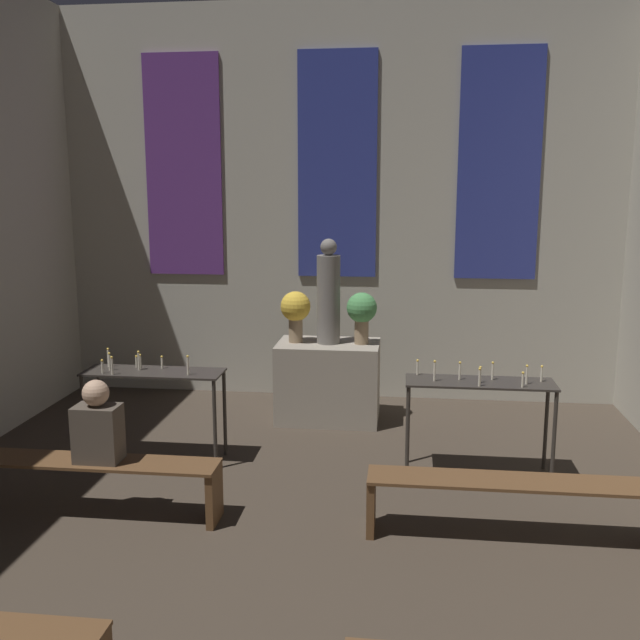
# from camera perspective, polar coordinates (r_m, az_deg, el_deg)

# --- Properties ---
(wall_back) EXTENTS (7.12, 0.16, 4.83)m
(wall_back) POSITION_cam_1_polar(r_m,az_deg,el_deg) (8.93, 1.42, 9.30)
(wall_back) COLOR #B2AD9E
(wall_back) RESTS_ON ground_plane
(altar) EXTENTS (1.15, 0.75, 0.90)m
(altar) POSITION_cam_1_polar(r_m,az_deg,el_deg) (8.20, 0.67, -4.92)
(altar) COLOR gray
(altar) RESTS_ON ground_plane
(statue) EXTENTS (0.26, 0.26, 1.18)m
(statue) POSITION_cam_1_polar(r_m,az_deg,el_deg) (7.99, 0.68, 1.99)
(statue) COLOR slate
(statue) RESTS_ON altar
(flower_vase_left) EXTENTS (0.34, 0.34, 0.58)m
(flower_vase_left) POSITION_cam_1_polar(r_m,az_deg,el_deg) (8.07, -1.97, 0.81)
(flower_vase_left) COLOR #937A5B
(flower_vase_left) RESTS_ON altar
(flower_vase_right) EXTENTS (0.34, 0.34, 0.58)m
(flower_vase_right) POSITION_cam_1_polar(r_m,az_deg,el_deg) (7.99, 3.36, 0.70)
(flower_vase_right) COLOR #937A5B
(flower_vase_right) RESTS_ON altar
(candle_rack_left) EXTENTS (1.36, 0.43, 1.09)m
(candle_rack_left) POSITION_cam_1_polar(r_m,az_deg,el_deg) (7.13, -13.20, -4.98)
(candle_rack_left) COLOR #332D28
(candle_rack_left) RESTS_ON ground_plane
(candle_rack_right) EXTENTS (1.36, 0.43, 1.09)m
(candle_rack_right) POSITION_cam_1_polar(r_m,az_deg,el_deg) (6.75, 12.64, -5.84)
(candle_rack_right) COLOR #332D28
(candle_rack_right) RESTS_ON ground_plane
(pew_back_left) EXTENTS (2.23, 0.36, 0.47)m
(pew_back_left) POSITION_cam_1_polar(r_m,az_deg,el_deg) (6.22, -18.35, -11.62)
(pew_back_left) COLOR brown
(pew_back_left) RESTS_ON ground_plane
(pew_back_right) EXTENTS (2.23, 0.36, 0.47)m
(pew_back_right) POSITION_cam_1_polar(r_m,az_deg,el_deg) (5.74, 15.30, -13.38)
(pew_back_right) COLOR brown
(pew_back_right) RESTS_ON ground_plane
(person_seated) EXTENTS (0.36, 0.24, 0.67)m
(person_seated) POSITION_cam_1_polar(r_m,az_deg,el_deg) (6.02, -17.37, -8.07)
(person_seated) COLOR #4C4238
(person_seated) RESTS_ON pew_back_left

